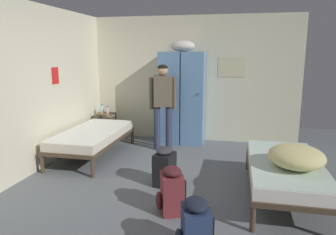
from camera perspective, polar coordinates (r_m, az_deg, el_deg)
ground_plane at (r=4.43m, az=-0.75°, el=-12.80°), size 8.49×8.49×0.00m
room_backdrop at (r=5.58m, az=-9.80°, el=5.81°), size 4.33×5.37×2.58m
locker_bank at (r=6.46m, az=2.56°, el=3.88°), size 0.90×0.55×2.07m
shelf_unit at (r=6.93m, az=-11.10°, el=-1.04°), size 0.38×0.30×0.57m
bed_left_rear at (r=5.81m, az=-13.32°, el=-3.22°), size 0.90×1.90×0.49m
bed_right at (r=4.34m, az=20.23°, el=-8.68°), size 0.90×1.90×0.49m
bedding_heap at (r=4.08m, az=22.04°, el=-6.50°), size 0.65×0.72×0.26m
person_traveler at (r=5.97m, az=-0.94°, el=3.32°), size 0.50×0.29×1.62m
water_bottle at (r=6.92m, az=-11.74°, el=1.55°), size 0.06×0.06×0.20m
lotion_bottle at (r=6.81m, az=-10.79°, el=1.31°), size 0.05×0.05×0.17m
backpack_black at (r=4.49m, az=-0.48°, el=-8.92°), size 0.37×0.36×0.55m
backpack_navy at (r=3.06m, az=4.78°, el=-19.28°), size 0.39×0.37×0.55m
backpack_maroon at (r=3.77m, az=0.56°, el=-13.04°), size 0.40×0.38×0.55m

